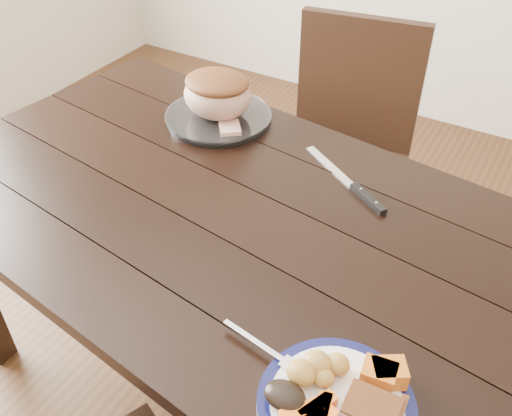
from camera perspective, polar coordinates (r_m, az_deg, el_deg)
The scene contains 14 objects.
ground at distance 1.89m, azimuth -1.87°, elevation -18.04°, with size 4.00×4.00×0.00m, color #472B16.
dining_table at distance 1.39m, azimuth -2.43°, elevation -3.09°, with size 1.70×1.10×0.75m.
chair_far at distance 2.00m, azimuth 8.95°, elevation 6.37°, with size 0.48×0.49×0.93m.
dinner_plate at distance 0.98m, azimuth 8.00°, elevation -18.96°, with size 0.26×0.26×0.02m, color white.
plate_rim at distance 0.98m, azimuth 8.04°, elevation -18.70°, with size 0.26×0.26×0.02m, color #0B0E3B.
serving_platter at distance 1.66m, azimuth -3.77°, elevation 8.96°, with size 0.30×0.30×0.02m, color white.
pork_slice at distance 0.95m, azimuth 11.39°, elevation -19.49°, with size 0.09×0.07×0.04m, color tan.
roasted_potatoes at distance 0.98m, azimuth 6.12°, elevation -15.68°, with size 0.09×0.09×0.04m.
pumpkin_wedges at distance 0.99m, azimuth 12.66°, elevation -15.89°, with size 0.08×0.07×0.04m.
dark_mushroom at distance 0.95m, azimuth 2.91°, elevation -18.23°, with size 0.07×0.05×0.03m, color black.
fork at distance 1.02m, azimuth 1.29°, elevation -14.13°, with size 0.18×0.05×0.00m.
roast_joint at distance 1.63m, azimuth -3.88°, elevation 11.17°, with size 0.20×0.17×0.13m, color tan.
cut_slice at distance 1.58m, azimuth -2.62°, elevation 7.96°, with size 0.07×0.06×0.02m, color tan.
carving_knife at distance 1.40m, azimuth 10.17°, elevation 1.79°, with size 0.28×0.19×0.01m.
Camera 1 is at (0.58, -0.86, 1.59)m, focal length 40.00 mm.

